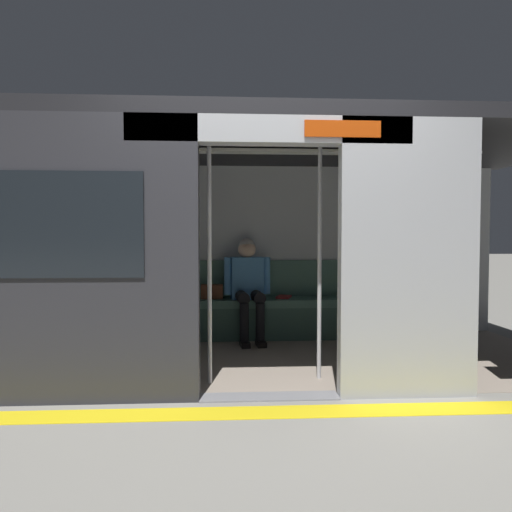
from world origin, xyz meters
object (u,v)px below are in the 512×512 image
(person_seated, at_px, (248,281))
(handbag, at_px, (212,292))
(grab_pole_door, at_px, (209,258))
(grab_pole_far, at_px, (320,258))
(train_car, at_px, (252,212))
(bench_seat, at_px, (255,308))
(book, at_px, (284,297))

(person_seated, height_order, handbag, person_seated)
(handbag, distance_m, grab_pole_door, 1.80)
(person_seated, relative_size, grab_pole_far, 0.58)
(train_car, xyz_separation_m, bench_seat, (-0.08, -0.92, -1.10))
(train_car, height_order, person_seated, train_car)
(grab_pole_door, bearing_deg, grab_pole_far, -174.81)
(bench_seat, height_order, person_seated, person_seated)
(bench_seat, height_order, grab_pole_door, grab_pole_door)
(handbag, bearing_deg, train_car, 114.15)
(person_seated, bearing_deg, bench_seat, -148.82)
(bench_seat, xyz_separation_m, grab_pole_far, (-0.46, 1.59, 0.68))
(handbag, height_order, grab_pole_door, grab_pole_door)
(grab_pole_far, bearing_deg, train_car, -51.28)
(train_car, xyz_separation_m, book, (-0.43, -0.99, -0.97))
(handbag, bearing_deg, bench_seat, 173.15)
(train_car, relative_size, grab_pole_far, 3.08)
(grab_pole_far, bearing_deg, grab_pole_door, 5.19)
(train_car, relative_size, person_seated, 5.31)
(bench_seat, bearing_deg, person_seated, 31.18)
(bench_seat, xyz_separation_m, book, (-0.35, -0.08, 0.13))
(train_car, xyz_separation_m, grab_pole_far, (-0.54, 0.67, -0.42))
(train_car, height_order, bench_seat, train_car)
(person_seated, distance_m, grab_pole_far, 1.67)
(book, bearing_deg, grab_pole_door, 84.76)
(bench_seat, bearing_deg, train_car, 85.23)
(grab_pole_door, distance_m, grab_pole_far, 0.93)
(bench_seat, distance_m, book, 0.38)
(handbag, height_order, book, handbag)
(bench_seat, distance_m, person_seated, 0.34)
(person_seated, xyz_separation_m, grab_pole_far, (-0.55, 1.54, 0.35))
(handbag, xyz_separation_m, book, (-0.87, -0.01, -0.07))
(bench_seat, height_order, book, book)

